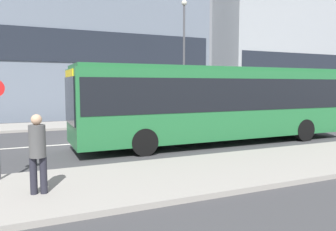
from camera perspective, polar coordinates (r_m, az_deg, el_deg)
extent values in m
plane|color=#3A3A3D|center=(14.41, -11.01, -4.52)|extent=(120.00, 120.00, 0.00)
cube|color=gray|center=(8.56, -1.41, -10.78)|extent=(44.00, 3.50, 0.13)
cube|color=gray|center=(20.48, -14.95, -1.51)|extent=(44.00, 3.50, 0.13)
cube|color=silver|center=(14.41, -11.01, -4.50)|extent=(41.80, 0.16, 0.01)
cube|color=#1E232D|center=(24.09, -11.00, 11.58)|extent=(16.57, 0.08, 2.20)
cube|color=#9EA3A8|center=(36.44, 21.32, 13.50)|extent=(16.96, 4.35, 15.69)
cube|color=#1E232D|center=(34.56, 23.74, 7.99)|extent=(16.28, 0.08, 2.20)
cube|color=#236B38|center=(13.91, 8.64, 2.06)|extent=(11.96, 2.56, 2.70)
cube|color=black|center=(13.89, 8.67, 3.73)|extent=(11.72, 2.59, 1.24)
cube|color=#236B38|center=(13.90, 8.73, 7.92)|extent=(11.78, 2.36, 0.14)
cube|color=black|center=(11.80, -16.73, 2.51)|extent=(0.05, 2.25, 1.62)
cube|color=yellow|center=(11.80, -16.84, 6.87)|extent=(0.04, 1.79, 0.32)
cylinder|color=black|center=(11.35, -4.18, -4.63)|extent=(0.96, 0.28, 0.96)
cylinder|color=black|center=(13.55, -7.53, -3.04)|extent=(0.96, 0.28, 0.96)
cylinder|color=black|center=(15.49, 22.62, -2.36)|extent=(0.96, 0.28, 0.96)
cylinder|color=black|center=(17.16, 16.95, -1.46)|extent=(0.96, 0.28, 0.96)
cube|color=silver|center=(23.14, 17.57, 0.24)|extent=(4.27, 1.71, 0.68)
cube|color=#21262B|center=(23.01, 17.38, 1.78)|extent=(2.35, 1.50, 0.58)
cylinder|color=black|center=(23.50, 21.21, -0.26)|extent=(0.60, 0.18, 0.60)
cylinder|color=black|center=(24.60, 18.69, 0.06)|extent=(0.60, 0.18, 0.60)
cylinder|color=black|center=(21.71, 16.28, -0.54)|extent=(0.60, 0.18, 0.60)
cylinder|color=black|center=(22.90, 13.81, -0.19)|extent=(0.60, 0.18, 0.60)
cube|color=silver|center=(26.80, 25.68, 0.62)|extent=(4.55, 1.69, 0.68)
cube|color=#21262B|center=(26.66, 25.54, 1.88)|extent=(2.50, 1.48, 0.51)
cylinder|color=black|center=(28.37, 26.35, 0.45)|extent=(0.60, 0.18, 0.60)
cylinder|color=black|center=(25.26, 24.89, -0.03)|extent=(0.60, 0.18, 0.60)
cylinder|color=black|center=(26.27, 22.41, 0.25)|extent=(0.60, 0.18, 0.60)
cylinder|color=#23232D|center=(7.59, -22.37, -9.69)|extent=(0.15, 0.15, 0.79)
cylinder|color=#23232D|center=(7.57, -20.85, -9.69)|extent=(0.15, 0.15, 0.79)
cylinder|color=#4C4C4C|center=(7.43, -21.81, -4.16)|extent=(0.34, 0.34, 0.69)
sphere|color=tan|center=(7.37, -21.93, -0.66)|extent=(0.22, 0.22, 0.22)
cylinder|color=#4C4C51|center=(21.69, 2.79, 9.08)|extent=(0.14, 0.14, 7.47)
sphere|color=silver|center=(22.28, 2.84, 18.99)|extent=(0.36, 0.36, 0.36)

